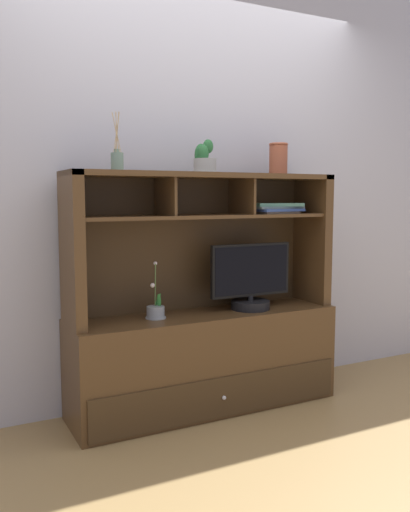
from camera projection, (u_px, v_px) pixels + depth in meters
name	position (u px, v px, depth m)	size (l,w,h in m)	color
floor_plane	(205.00, 408.00, 3.30)	(6.00, 6.00, 0.02)	olive
back_wall	(187.00, 176.00, 3.36)	(6.00, 0.02, 2.80)	#AEAEBA
media_console	(205.00, 338.00, 3.25)	(1.63, 0.47, 1.41)	#4A311A
tv_monitor	(251.00, 282.00, 3.31)	(0.54, 0.24, 0.40)	black
potted_orchid	(156.00, 311.00, 3.07)	(0.12, 0.12, 0.33)	gray
magazine_stack_left	(275.00, 208.00, 3.36)	(0.37, 0.25, 0.06)	gray
diffuser_bottle	(117.00, 161.00, 2.89)	(0.07, 0.07, 0.31)	slate
potted_succulent	(204.00, 161.00, 3.14)	(0.15, 0.15, 0.20)	#959794
ceramic_vase	(278.00, 159.00, 3.39)	(0.12, 0.12, 0.20)	brown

